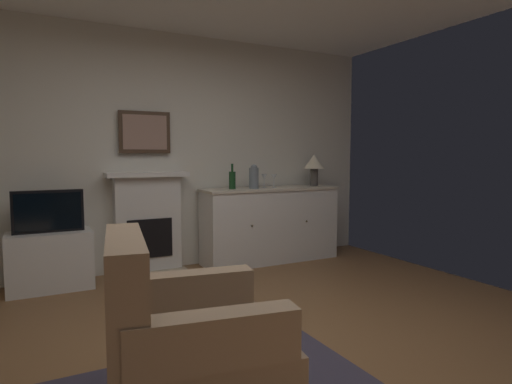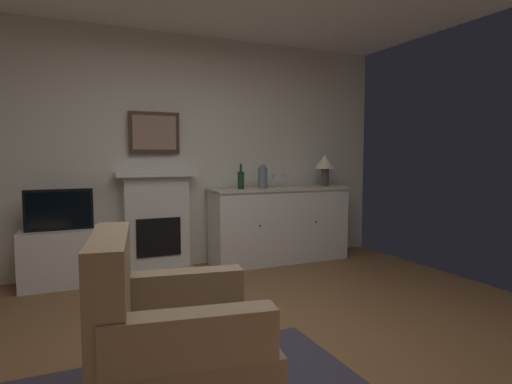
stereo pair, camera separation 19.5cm
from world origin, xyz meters
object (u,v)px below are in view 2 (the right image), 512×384
(sideboard_cabinet, at_px, (280,224))
(wine_bottle, at_px, (241,180))
(tv_cabinet, at_px, (61,258))
(fireplace_unit, at_px, (157,222))
(framed_picture, at_px, (154,133))
(tv_set, at_px, (59,210))
(wine_glass_center, at_px, (283,178))
(armchair, at_px, (170,342))
(table_lamp, at_px, (325,164))
(vase_decorative, at_px, (263,177))
(wine_glass_left, at_px, (273,178))

(sideboard_cabinet, height_order, wine_bottle, wine_bottle)
(wine_bottle, bearing_deg, tv_cabinet, 179.71)
(fireplace_unit, distance_m, sideboard_cabinet, 1.45)
(framed_picture, height_order, tv_set, framed_picture)
(fireplace_unit, relative_size, wine_glass_center, 6.67)
(tv_set, xyz_separation_m, armchair, (0.49, -2.55, -0.37))
(table_lamp, xyz_separation_m, armchair, (-2.55, -2.56, -0.79))
(fireplace_unit, xyz_separation_m, armchair, (-0.48, -2.74, -0.17))
(vase_decorative, bearing_deg, wine_glass_left, 18.51)
(table_lamp, relative_size, tv_cabinet, 0.53)
(wine_glass_left, bearing_deg, armchair, -125.58)
(sideboard_cabinet, bearing_deg, tv_set, -179.81)
(framed_picture, bearing_deg, tv_set, -166.69)
(framed_picture, bearing_deg, wine_glass_center, -10.03)
(fireplace_unit, xyz_separation_m, tv_cabinet, (-0.98, -0.16, -0.27))
(framed_picture, distance_m, armchair, 3.05)
(framed_picture, relative_size, wine_glass_center, 3.33)
(sideboard_cabinet, distance_m, tv_set, 2.43)
(sideboard_cabinet, relative_size, vase_decorative, 6.05)
(armchair, bearing_deg, wine_bottle, 61.07)
(tv_cabinet, xyz_separation_m, armchair, (0.49, -2.57, 0.10))
(vase_decorative, relative_size, tv_set, 0.45)
(wine_bottle, distance_m, tv_cabinet, 2.04)
(table_lamp, height_order, wine_glass_center, table_lamp)
(sideboard_cabinet, height_order, wine_glass_center, wine_glass_center)
(sideboard_cabinet, bearing_deg, wine_glass_center, -53.68)
(tv_set, bearing_deg, vase_decorative, -1.11)
(tv_set, distance_m, armchair, 2.62)
(framed_picture, distance_m, tv_set, 1.27)
(sideboard_cabinet, relative_size, wine_bottle, 5.87)
(tv_cabinet, bearing_deg, table_lamp, -0.28)
(framed_picture, relative_size, tv_cabinet, 0.73)
(table_lamp, xyz_separation_m, vase_decorative, (-0.89, -0.05, -0.14))
(table_lamp, bearing_deg, vase_decorative, -176.77)
(table_lamp, height_order, tv_cabinet, table_lamp)
(fireplace_unit, relative_size, wine_bottle, 3.79)
(framed_picture, xyz_separation_m, armchair, (-0.48, -2.78, -1.15))
(tv_cabinet, bearing_deg, sideboard_cabinet, -0.36)
(wine_glass_center, bearing_deg, armchair, -127.63)
(wine_glass_center, distance_m, tv_set, 2.45)
(sideboard_cabinet, xyz_separation_m, table_lamp, (0.64, 0.00, 0.73))
(sideboard_cabinet, relative_size, table_lamp, 4.25)
(tv_set, bearing_deg, tv_cabinet, 90.00)
(table_lamp, bearing_deg, wine_bottle, 179.74)
(framed_picture, relative_size, wine_glass_left, 3.33)
(vase_decorative, bearing_deg, armchair, -123.62)
(armchair, bearing_deg, tv_set, 100.92)
(wine_bottle, xyz_separation_m, vase_decorative, (0.25, -0.06, 0.03))
(wine_bottle, bearing_deg, table_lamp, -0.26)
(framed_picture, distance_m, table_lamp, 2.11)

